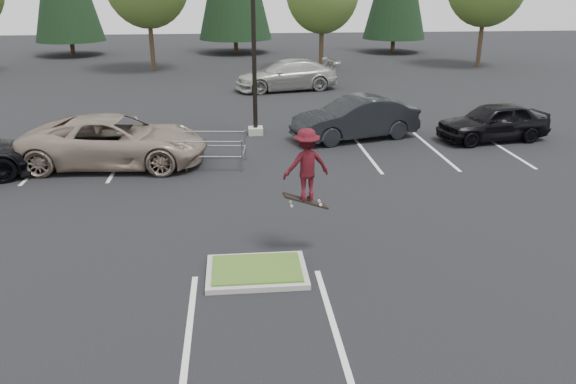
{
  "coord_description": "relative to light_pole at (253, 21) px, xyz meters",
  "views": [
    {
      "loc": [
        -0.38,
        -10.96,
        6.09
      ],
      "look_at": [
        0.84,
        1.5,
        1.34
      ],
      "focal_mm": 35.0,
      "sensor_mm": 36.0,
      "label": 1
    }
  ],
  "objects": [
    {
      "name": "stall_lines",
      "position": [
        -1.85,
        -5.98,
        -4.56
      ],
      "size": [
        22.62,
        17.6,
        0.01
      ],
      "color": "silver",
      "rests_on": "ground"
    },
    {
      "name": "skateboarder",
      "position": [
        0.7,
        -11.0,
        -2.39
      ],
      "size": [
        1.19,
        0.85,
        1.92
      ],
      "rotation": [
        0.0,
        0.0,
        3.37
      ],
      "color": "black",
      "rests_on": "ground"
    },
    {
      "name": "light_pole",
      "position": [
        0.0,
        0.0,
        0.0
      ],
      "size": [
        0.7,
        0.6,
        10.12
      ],
      "color": "#A09D95",
      "rests_on": "ground"
    },
    {
      "name": "car_r_black",
      "position": [
        9.5,
        -1.85,
        -3.8
      ],
      "size": [
        4.7,
        2.5,
        1.52
      ],
      "primitive_type": "imported",
      "rotation": [
        0.0,
        0.0,
        4.87
      ],
      "color": "black",
      "rests_on": "ground"
    },
    {
      "name": "car_r_charc",
      "position": [
        4.0,
        -1.05,
        -3.72
      ],
      "size": [
        5.4,
        3.15,
        1.68
      ],
      "primitive_type": "imported",
      "rotation": [
        0.0,
        0.0,
        5.0
      ],
      "color": "black",
      "rests_on": "ground"
    },
    {
      "name": "car_l_tan",
      "position": [
        -5.0,
        -3.69,
        -3.69
      ],
      "size": [
        6.44,
        3.35,
        1.73
      ],
      "primitive_type": "imported",
      "rotation": [
        0.0,
        0.0,
        1.49
      ],
      "color": "gray",
      "rests_on": "ground"
    },
    {
      "name": "cart_corral",
      "position": [
        -2.91,
        -3.95,
        -3.87
      ],
      "size": [
        3.98,
        1.8,
        1.09
      ],
      "rotation": [
        0.0,
        0.0,
        -0.11
      ],
      "color": "gray",
      "rests_on": "ground"
    },
    {
      "name": "car_far_silver",
      "position": [
        2.32,
        10.0,
        -3.69
      ],
      "size": [
        6.33,
        3.53,
        1.73
      ],
      "primitive_type": "imported",
      "rotation": [
        0.0,
        0.0,
        4.9
      ],
      "color": "#AEAFA9",
      "rests_on": "ground"
    },
    {
      "name": "ground",
      "position": [
        -0.5,
        -12.0,
        -4.56
      ],
      "size": [
        120.0,
        120.0,
        0.0
      ],
      "primitive_type": "plane",
      "color": "black",
      "rests_on": "ground"
    },
    {
      "name": "grass_median",
      "position": [
        -0.5,
        -12.0,
        -4.48
      ],
      "size": [
        2.2,
        1.6,
        0.16
      ],
      "color": "#A09D95",
      "rests_on": "ground"
    }
  ]
}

